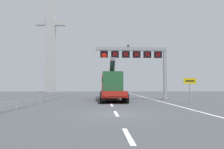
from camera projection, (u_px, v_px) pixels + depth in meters
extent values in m
plane|color=#424449|center=(114.00, 114.00, 13.64)|extent=(112.00, 112.00, 0.00)
cube|color=silver|center=(128.00, 136.00, 7.67)|extent=(0.20, 2.60, 0.01)
cube|color=silver|center=(116.00, 114.00, 13.79)|extent=(0.20, 2.60, 0.01)
cube|color=silver|center=(112.00, 105.00, 19.91)|extent=(0.20, 2.60, 0.01)
cube|color=silver|center=(109.00, 101.00, 26.03)|extent=(0.20, 2.60, 0.01)
cube|color=silver|center=(108.00, 98.00, 32.15)|extent=(0.20, 2.60, 0.01)
cube|color=silver|center=(107.00, 96.00, 38.27)|extent=(0.20, 2.60, 0.01)
cube|color=silver|center=(106.00, 95.00, 44.39)|extent=(0.20, 2.60, 0.01)
cube|color=silver|center=(105.00, 94.00, 50.51)|extent=(0.20, 2.60, 0.01)
cube|color=silver|center=(158.00, 101.00, 25.92)|extent=(0.20, 63.00, 0.01)
cube|color=#9EA0A5|center=(165.00, 73.00, 28.28)|extent=(0.40, 0.40, 7.13)
cube|color=slate|center=(165.00, 99.00, 28.08)|extent=(0.90, 0.90, 0.08)
cube|color=#9EA0A5|center=(131.00, 49.00, 28.23)|extent=(9.67, 0.44, 0.44)
cube|color=#4C4C51|center=(128.00, 46.00, 28.23)|extent=(0.28, 0.40, 0.28)
cube|color=black|center=(158.00, 55.00, 28.37)|extent=(1.04, 0.24, 0.89)
cube|color=#9EA0A5|center=(158.00, 51.00, 28.40)|extent=(0.08, 0.08, 0.16)
cube|color=red|center=(158.00, 55.00, 28.24)|extent=(0.63, 0.02, 0.63)
cube|color=red|center=(158.00, 55.00, 28.24)|extent=(0.63, 0.02, 0.63)
cube|color=black|center=(147.00, 55.00, 28.30)|extent=(1.04, 0.24, 0.89)
cube|color=#9EA0A5|center=(147.00, 51.00, 28.32)|extent=(0.08, 0.08, 0.16)
cube|color=red|center=(147.00, 54.00, 28.17)|extent=(0.63, 0.02, 0.63)
cube|color=red|center=(147.00, 54.00, 28.17)|extent=(0.63, 0.02, 0.63)
cube|color=black|center=(137.00, 55.00, 28.22)|extent=(1.04, 0.24, 0.89)
cube|color=#9EA0A5|center=(137.00, 51.00, 28.25)|extent=(0.08, 0.08, 0.16)
cube|color=red|center=(137.00, 54.00, 28.09)|extent=(0.63, 0.02, 0.63)
cube|color=red|center=(137.00, 54.00, 28.09)|extent=(0.63, 0.02, 0.63)
cube|color=black|center=(126.00, 54.00, 28.15)|extent=(1.04, 0.24, 0.89)
cube|color=#9EA0A5|center=(126.00, 51.00, 28.17)|extent=(0.08, 0.08, 0.16)
cube|color=red|center=(126.00, 54.00, 28.02)|extent=(0.63, 0.02, 0.63)
cube|color=red|center=(126.00, 54.00, 28.02)|extent=(0.63, 0.02, 0.63)
cube|color=black|center=(115.00, 54.00, 28.07)|extent=(1.04, 0.24, 0.89)
cube|color=#9EA0A5|center=(115.00, 51.00, 28.10)|extent=(0.08, 0.08, 0.16)
cube|color=red|center=(115.00, 54.00, 27.94)|extent=(0.63, 0.02, 0.63)
cube|color=red|center=(115.00, 54.00, 27.94)|extent=(0.63, 0.02, 0.63)
cube|color=black|center=(104.00, 54.00, 28.00)|extent=(1.04, 0.24, 0.89)
cube|color=#9EA0A5|center=(104.00, 51.00, 28.02)|extent=(0.08, 0.08, 0.16)
cone|color=red|center=(104.00, 55.00, 27.86)|extent=(0.67, 0.02, 0.67)
cube|color=red|center=(112.00, 95.00, 26.25)|extent=(2.81, 10.40, 0.24)
cube|color=red|center=(115.00, 93.00, 21.00)|extent=(2.66, 0.08, 0.44)
cylinder|color=black|center=(101.00, 98.00, 21.68)|extent=(0.32, 1.10, 1.10)
cylinder|color=black|center=(127.00, 98.00, 21.82)|extent=(0.32, 1.10, 1.10)
cylinder|color=black|center=(101.00, 98.00, 22.73)|extent=(0.32, 1.10, 1.10)
cylinder|color=black|center=(126.00, 98.00, 22.87)|extent=(0.32, 1.10, 1.10)
cylinder|color=black|center=(101.00, 97.00, 23.77)|extent=(0.32, 1.10, 1.10)
cylinder|color=black|center=(125.00, 97.00, 23.91)|extent=(0.32, 1.10, 1.10)
cylinder|color=black|center=(101.00, 97.00, 24.82)|extent=(0.32, 1.10, 1.10)
cylinder|color=black|center=(124.00, 97.00, 24.96)|extent=(0.32, 1.10, 1.10)
cylinder|color=black|center=(101.00, 96.00, 25.87)|extent=(0.32, 1.10, 1.10)
cylinder|color=black|center=(123.00, 96.00, 26.01)|extent=(0.32, 1.10, 1.10)
cube|color=red|center=(110.00, 84.00, 33.40)|extent=(2.58, 3.20, 3.10)
cube|color=black|center=(110.00, 80.00, 33.44)|extent=(2.61, 3.22, 0.60)
cylinder|color=black|center=(102.00, 94.00, 34.13)|extent=(0.34, 1.10, 1.10)
cylinder|color=black|center=(117.00, 94.00, 34.26)|extent=(0.34, 1.10, 1.10)
cylinder|color=black|center=(102.00, 94.00, 32.13)|extent=(0.34, 1.10, 1.10)
cylinder|color=black|center=(118.00, 94.00, 32.27)|extent=(0.34, 1.10, 1.10)
cube|color=#236638|center=(112.00, 83.00, 26.73)|extent=(2.38, 5.72, 2.70)
cube|color=#2D2D33|center=(112.00, 68.00, 25.98)|extent=(0.56, 2.94, 2.29)
cube|color=red|center=(105.00, 96.00, 20.89)|extent=(0.20, 0.06, 0.12)
cube|color=red|center=(124.00, 96.00, 21.00)|extent=(0.20, 0.06, 0.12)
cylinder|color=#9EA0A5|center=(190.00, 91.00, 21.02)|extent=(0.10, 0.10, 2.64)
cube|color=yellow|center=(190.00, 81.00, 21.02)|extent=(1.31, 0.06, 0.57)
cube|color=black|center=(190.00, 81.00, 20.99)|extent=(0.94, 0.01, 0.12)
cube|color=#999EA3|center=(56.00, 95.00, 29.95)|extent=(0.04, 37.39, 0.32)
cube|color=#999EA3|center=(16.00, 106.00, 15.95)|extent=(0.10, 0.10, 0.60)
cube|color=#999EA3|center=(30.00, 103.00, 19.06)|extent=(0.10, 0.10, 0.60)
cube|color=#999EA3|center=(40.00, 100.00, 22.16)|extent=(0.10, 0.10, 0.60)
cube|color=#999EA3|center=(48.00, 99.00, 25.27)|extent=(0.10, 0.10, 0.60)
cube|color=#999EA3|center=(54.00, 97.00, 28.38)|extent=(0.10, 0.10, 0.60)
cube|color=#999EA3|center=(58.00, 96.00, 31.49)|extent=(0.10, 0.10, 0.60)
cube|color=#999EA3|center=(62.00, 95.00, 34.59)|extent=(0.10, 0.10, 0.60)
cube|color=#999EA3|center=(65.00, 94.00, 37.70)|extent=(0.10, 0.10, 0.60)
cube|color=#999EA3|center=(68.00, 94.00, 40.81)|extent=(0.10, 0.10, 0.60)
cube|color=#999EA3|center=(71.00, 93.00, 43.92)|extent=(0.10, 0.10, 0.60)
cube|color=#999EA3|center=(73.00, 93.00, 47.02)|extent=(0.10, 0.10, 0.60)
cube|color=#B7B7B2|center=(51.00, 36.00, 64.46)|extent=(2.80, 2.00, 34.44)
cube|color=#B7B7B2|center=(51.00, 23.00, 64.68)|extent=(9.00, 1.60, 1.40)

